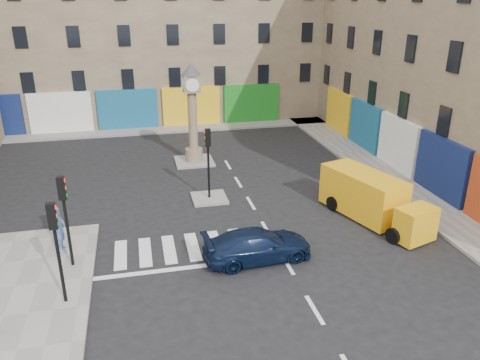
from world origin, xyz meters
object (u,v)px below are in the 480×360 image
object	(u,v)px
yellow_van	(371,198)
traffic_light_left_far	(64,207)
pedestrian_blue	(59,229)
clock_pillar	(192,108)
traffic_light_left_near	(56,238)
navy_sedan	(258,245)
traffic_light_island	(208,152)

from	to	relation	value
yellow_van	traffic_light_left_far	bearing A→B (deg)	168.31
traffic_light_left_far	pedestrian_blue	world-z (taller)	traffic_light_left_far
traffic_light_left_far	clock_pillar	xyz separation A→B (m)	(6.30, 11.40, 0.93)
traffic_light_left_near	navy_sedan	world-z (taller)	traffic_light_left_near
traffic_light_island	clock_pillar	size ratio (longest dim) A/B	0.61
traffic_light_island	yellow_van	xyz separation A→B (m)	(7.13, -3.97, -1.53)
traffic_light_left_near	yellow_van	xyz separation A→B (m)	(13.43, 3.83, -1.56)
traffic_light_left_far	pedestrian_blue	size ratio (longest dim) A/B	1.90
pedestrian_blue	traffic_light_left_far	bearing A→B (deg)	-148.78
traffic_light_left_near	navy_sedan	size ratio (longest dim) A/B	0.84
clock_pillar	yellow_van	bearing A→B (deg)	-54.43
yellow_van	traffic_light_island	bearing A→B (deg)	133.12
traffic_light_left_near	yellow_van	size ratio (longest dim) A/B	0.60
traffic_light_island	pedestrian_blue	world-z (taller)	traffic_light_island
traffic_light_left_far	navy_sedan	distance (m)	7.57
yellow_van	pedestrian_blue	size ratio (longest dim) A/B	3.15
yellow_van	traffic_light_left_near	bearing A→B (deg)	178.15
yellow_van	pedestrian_blue	xyz separation A→B (m)	(-13.97, -0.10, 0.06)
yellow_van	pedestrian_blue	distance (m)	13.98
traffic_light_left_far	clock_pillar	size ratio (longest dim) A/B	0.61
traffic_light_left_near	yellow_van	bearing A→B (deg)	15.90
traffic_light_left_near	pedestrian_blue	distance (m)	4.05
clock_pillar	yellow_van	xyz separation A→B (m)	(7.13, -9.97, -2.49)
traffic_light_left_far	clock_pillar	distance (m)	13.05
traffic_light_left_near	traffic_light_island	xyz separation A→B (m)	(6.30, 7.80, -0.03)
navy_sedan	traffic_light_left_far	bearing A→B (deg)	78.24
traffic_light_left_near	traffic_light_left_far	bearing A→B (deg)	90.00
traffic_light_left_near	yellow_van	world-z (taller)	traffic_light_left_near
traffic_light_left_far	navy_sedan	xyz separation A→B (m)	(7.24, -0.97, -1.98)
traffic_light_left_far	traffic_light_island	bearing A→B (deg)	40.60
traffic_light_left_far	traffic_light_island	xyz separation A→B (m)	(6.30, 5.40, -0.03)
navy_sedan	clock_pillar	bearing A→B (deg)	0.20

